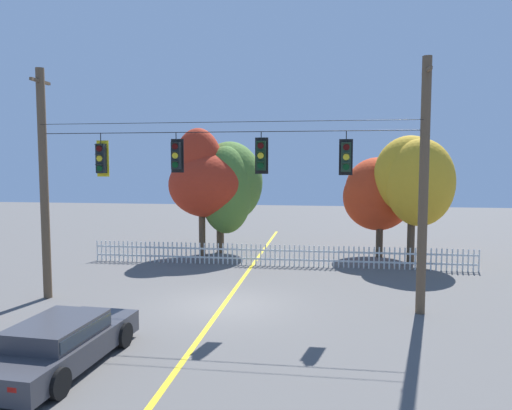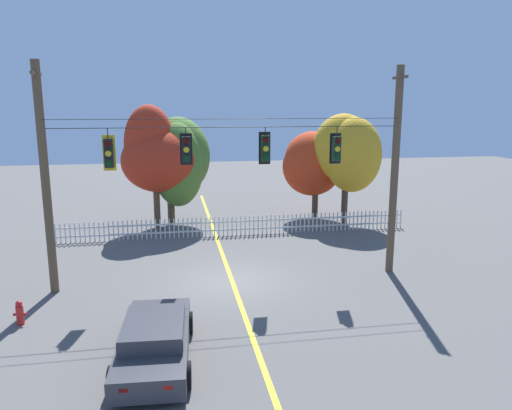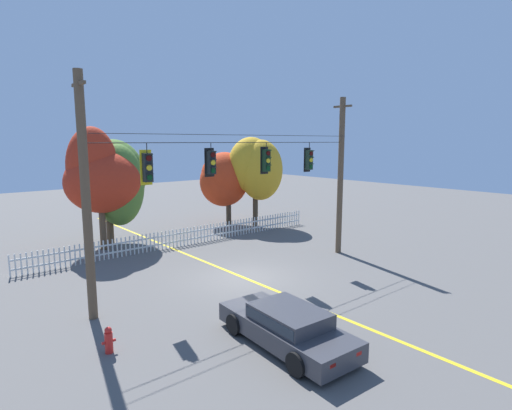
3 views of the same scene
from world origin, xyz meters
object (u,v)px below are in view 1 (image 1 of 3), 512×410
autumn_maple_near_fence (204,180)px  autumn_maple_far_west (415,179)px  traffic_signal_eastbound_side (101,158)px  traffic_signal_southbound_primary (346,157)px  autumn_oak_far_east (378,193)px  autumn_maple_mid (228,185)px  traffic_signal_northbound_primary (261,156)px  traffic_signal_westbound_side (176,156)px  parked_car (60,342)px

autumn_maple_near_fence → autumn_maple_far_west: autumn_maple_near_fence is taller
traffic_signal_eastbound_side → traffic_signal_southbound_primary: bearing=-0.0°
autumn_oak_far_east → autumn_maple_mid: bearing=-177.7°
traffic_signal_northbound_primary → autumn_maple_near_fence: autumn_maple_near_fence is taller
traffic_signal_westbound_side → traffic_signal_southbound_primary: same height
traffic_signal_eastbound_side → autumn_maple_far_west: size_ratio=0.24×
autumn_oak_far_east → traffic_signal_southbound_primary: bearing=-101.8°
traffic_signal_eastbound_side → autumn_oak_far_east: bearing=43.7°
autumn_maple_mid → autumn_maple_far_west: (9.30, -1.26, 0.41)m
traffic_signal_northbound_primary → autumn_oak_far_east: 11.01m
traffic_signal_southbound_primary → autumn_maple_far_west: bearing=66.4°
traffic_signal_northbound_primary → traffic_signal_southbound_primary: (2.71, -0.00, -0.05)m
traffic_signal_eastbound_side → autumn_maple_far_west: 14.38m
traffic_signal_westbound_side → parked_car: bearing=-101.6°
traffic_signal_northbound_primary → traffic_signal_southbound_primary: same height
autumn_oak_far_east → autumn_maple_far_west: size_ratio=0.83×
traffic_signal_westbound_side → parked_car: size_ratio=0.29×
autumn_maple_mid → autumn_maple_far_west: size_ratio=0.97×
traffic_signal_eastbound_side → traffic_signal_southbound_primary: (8.20, -0.00, 0.03)m
traffic_signal_eastbound_side → autumn_oak_far_east: 14.25m
traffic_signal_northbound_primary → autumn_maple_near_fence: 9.75m
autumn_oak_far_east → traffic_signal_westbound_side: bearing=-127.8°
traffic_signal_eastbound_side → traffic_signal_northbound_primary: size_ratio=1.08×
autumn_maple_mid → parked_car: (-0.96, -14.91, -3.02)m
autumn_oak_far_east → autumn_maple_far_west: (1.54, -1.58, 0.79)m
autumn_maple_near_fence → traffic_signal_westbound_side: bearing=-81.6°
traffic_signal_southbound_primary → parked_car: 9.65m
autumn_maple_mid → autumn_maple_far_west: bearing=-7.7°
autumn_maple_mid → traffic_signal_northbound_primary: bearing=-72.4°
traffic_signal_northbound_primary → autumn_maple_mid: size_ratio=0.23×
traffic_signal_eastbound_side → parked_car: (1.53, -5.45, -4.31)m
traffic_signal_eastbound_side → traffic_signal_westbound_side: bearing=-0.0°
autumn_maple_mid → autumn_maple_near_fence: bearing=-148.6°
traffic_signal_eastbound_side → autumn_oak_far_east: (10.24, 9.77, -1.67)m
traffic_signal_westbound_side → autumn_oak_far_east: size_ratio=0.26×
autumn_maple_near_fence → parked_car: autumn_maple_near_fence is taller
traffic_signal_northbound_primary → traffic_signal_westbound_side: bearing=-180.0°
autumn_oak_far_east → parked_car: size_ratio=1.10×
traffic_signal_southbound_primary → autumn_maple_mid: 11.13m
traffic_signal_southbound_primary → autumn_maple_mid: bearing=121.1°
traffic_signal_northbound_primary → parked_car: 8.05m
traffic_signal_westbound_side → autumn_oak_far_east: (7.59, 9.78, -1.76)m
traffic_signal_northbound_primary → autumn_oak_far_east: size_ratio=0.27×
traffic_signal_westbound_side → parked_car: 7.09m
autumn_maple_near_fence → parked_car: 14.60m
autumn_maple_mid → autumn_oak_far_east: bearing=2.3°
parked_car → autumn_maple_near_fence: bearing=90.7°
traffic_signal_northbound_primary → traffic_signal_southbound_primary: bearing=-0.0°
autumn_maple_far_west → parked_car: 17.41m
autumn_maple_far_west → traffic_signal_southbound_primary: bearing=-113.6°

